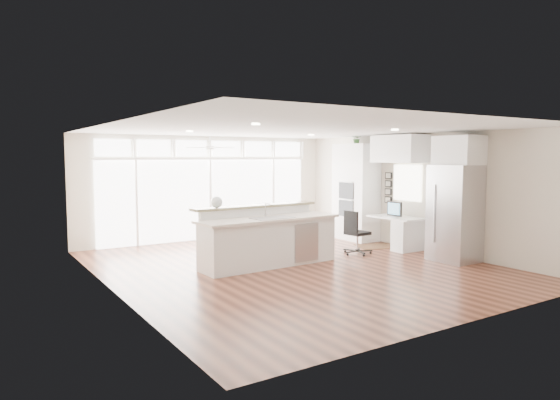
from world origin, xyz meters
TOP-DOWN VIEW (x-y plane):
  - floor at (0.00, 0.00)m, footprint 7.00×8.00m
  - ceiling at (0.00, 0.00)m, footprint 7.00×8.00m
  - wall_back at (0.00, 4.00)m, footprint 7.00×0.04m
  - wall_front at (0.00, -4.00)m, footprint 7.00×0.04m
  - wall_left at (-3.50, 0.00)m, footprint 0.04×8.00m
  - wall_right at (3.50, 0.00)m, footprint 0.04×8.00m
  - glass_wall at (0.00, 3.94)m, footprint 5.80×0.06m
  - transom_row at (0.00, 3.94)m, footprint 5.90×0.06m
  - desk_window at (3.46, 0.30)m, footprint 0.04×0.85m
  - ceiling_fan at (-0.50, 2.80)m, footprint 1.16×1.16m
  - recessed_lights at (0.00, 0.20)m, footprint 3.40×3.00m
  - oven_cabinet at (3.17, 1.80)m, footprint 0.64×1.20m
  - desk_nook at (3.13, 0.30)m, footprint 0.72×1.30m
  - upper_cabinets at (3.17, 0.30)m, footprint 0.64×1.30m
  - refrigerator at (3.11, -1.35)m, footprint 0.76×0.90m
  - fridge_cabinet at (3.17, -1.35)m, footprint 0.64×0.90m
  - framed_photos at (3.46, 0.92)m, footprint 0.06×0.22m
  - kitchen_island at (-0.37, 0.36)m, footprint 3.02×1.26m
  - rug at (2.95, 0.72)m, footprint 1.17×1.00m
  - office_chair at (1.89, 0.28)m, footprint 0.54×0.51m
  - fishbowl at (-1.33, 0.71)m, footprint 0.25×0.25m
  - monitor at (3.05, 0.30)m, footprint 0.10×0.46m
  - keyboard at (2.88, 0.30)m, footprint 0.14×0.35m
  - potted_plant at (3.17, 1.80)m, footprint 0.27×0.30m

SIDE VIEW (x-z plane):
  - floor at x=0.00m, z-range -0.02..0.00m
  - rug at x=2.95m, z-range 0.00..0.01m
  - desk_nook at x=3.13m, z-range 0.00..0.76m
  - office_chair at x=1.89m, z-range 0.00..0.97m
  - kitchen_island at x=-0.37m, z-range 0.00..1.18m
  - keyboard at x=2.88m, z-range 0.76..0.78m
  - monitor at x=3.05m, z-range 0.76..1.14m
  - refrigerator at x=3.11m, z-range 0.00..2.00m
  - glass_wall at x=0.00m, z-range 0.01..2.09m
  - oven_cabinet at x=3.17m, z-range 0.00..2.50m
  - fishbowl at x=-1.33m, z-range 1.18..1.41m
  - wall_back at x=0.00m, z-range 0.00..2.70m
  - wall_front at x=0.00m, z-range 0.00..2.70m
  - wall_left at x=-3.50m, z-range 0.00..2.70m
  - wall_right at x=3.50m, z-range 0.00..2.70m
  - framed_photos at x=3.46m, z-range 1.00..1.80m
  - desk_window at x=3.46m, z-range 1.12..1.98m
  - fridge_cabinet at x=3.17m, z-range 2.00..2.60m
  - upper_cabinets at x=3.17m, z-range 2.03..2.67m
  - transom_row at x=0.00m, z-range 2.18..2.58m
  - ceiling_fan at x=-0.50m, z-range 2.32..2.64m
  - potted_plant at x=3.17m, z-range 2.50..2.73m
  - recessed_lights at x=0.00m, z-range 2.67..2.69m
  - ceiling at x=0.00m, z-range 2.69..2.71m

